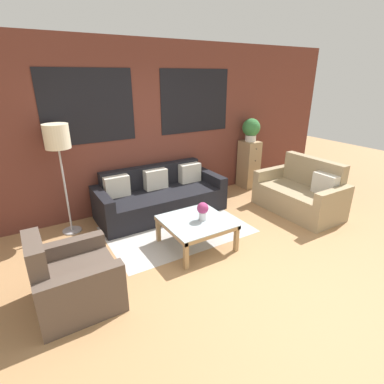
{
  "coord_description": "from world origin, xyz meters",
  "views": [
    {
      "loc": [
        -2.06,
        -2.39,
        2.25
      ],
      "look_at": [
        0.2,
        1.3,
        0.55
      ],
      "focal_mm": 28.0,
      "sensor_mm": 36.0,
      "label": 1
    }
  ],
  "objects": [
    {
      "name": "drawer_cabinet",
      "position": [
        2.14,
        2.17,
        0.49
      ],
      "size": [
        0.34,
        0.39,
        0.98
      ],
      "color": "tan",
      "rests_on": "ground_plane"
    },
    {
      "name": "ground_plane",
      "position": [
        0.0,
        0.0,
        0.0
      ],
      "size": [
        16.0,
        16.0,
        0.0
      ],
      "primitive_type": "plane",
      "color": "#AD7F51"
    },
    {
      "name": "floor_lamp",
      "position": [
        -1.51,
        2.05,
        1.39
      ],
      "size": [
        0.34,
        0.34,
        1.63
      ],
      "color": "#B2B2B7",
      "rests_on": "ground_plane"
    },
    {
      "name": "potted_plant",
      "position": [
        2.14,
        2.17,
        1.23
      ],
      "size": [
        0.36,
        0.36,
        0.46
      ],
      "color": "silver",
      "rests_on": "drawer_cabinet"
    },
    {
      "name": "coffee_table",
      "position": [
        -0.1,
        0.7,
        0.34
      ],
      "size": [
        0.86,
        0.86,
        0.4
      ],
      "color": "silver",
      "rests_on": "ground_plane"
    },
    {
      "name": "settee_vintage",
      "position": [
        2.08,
        0.73,
        0.31
      ],
      "size": [
        0.8,
        1.45,
        0.92
      ],
      "color": "tan",
      "rests_on": "ground_plane"
    },
    {
      "name": "armchair_corner",
      "position": [
        -1.78,
        0.4,
        0.28
      ],
      "size": [
        0.8,
        0.82,
        0.84
      ],
      "color": "brown",
      "rests_on": "ground_plane"
    },
    {
      "name": "wall_back_brick",
      "position": [
        0.0,
        2.44,
        1.41
      ],
      "size": [
        8.4,
        0.09,
        2.8
      ],
      "color": "brown",
      "rests_on": "ground_plane"
    },
    {
      "name": "couch_dark",
      "position": [
        -0.04,
        1.95,
        0.28
      ],
      "size": [
        2.16,
        0.88,
        0.78
      ],
      "color": "black",
      "rests_on": "ground_plane"
    },
    {
      "name": "rug",
      "position": [
        -0.1,
        1.25,
        0.0
      ],
      "size": [
        2.12,
        1.45,
        0.0
      ],
      "color": "#BCB7B2",
      "rests_on": "ground_plane"
    },
    {
      "name": "flower_vase",
      "position": [
        -0.02,
        0.66,
        0.55
      ],
      "size": [
        0.16,
        0.16,
        0.26
      ],
      "color": "silver",
      "rests_on": "coffee_table"
    }
  ]
}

